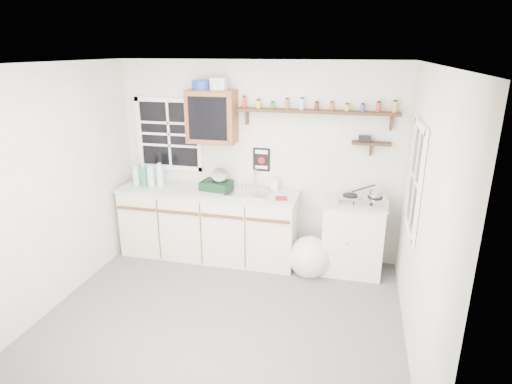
{
  "coord_description": "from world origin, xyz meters",
  "views": [
    {
      "loc": [
        1.21,
        -3.57,
        2.62
      ],
      "look_at": [
        0.23,
        0.55,
        1.2
      ],
      "focal_mm": 30.0,
      "sensor_mm": 36.0,
      "label": 1
    }
  ],
  "objects_px": {
    "right_cabinet": "(353,236)",
    "main_cabinet": "(209,223)",
    "upper_cabinet": "(212,117)",
    "spice_shelf": "(317,111)",
    "dish_rack": "(217,183)",
    "hotplate": "(362,199)"
  },
  "relations": [
    {
      "from": "spice_shelf",
      "to": "hotplate",
      "type": "relative_size",
      "value": 3.23
    },
    {
      "from": "main_cabinet",
      "to": "dish_rack",
      "type": "bearing_deg",
      "value": 15.49
    },
    {
      "from": "dish_rack",
      "to": "hotplate",
      "type": "relative_size",
      "value": 0.67
    },
    {
      "from": "upper_cabinet",
      "to": "hotplate",
      "type": "bearing_deg",
      "value": -4.22
    },
    {
      "from": "right_cabinet",
      "to": "main_cabinet",
      "type": "bearing_deg",
      "value": -179.21
    },
    {
      "from": "hotplate",
      "to": "main_cabinet",
      "type": "bearing_deg",
      "value": 175.07
    },
    {
      "from": "main_cabinet",
      "to": "right_cabinet",
      "type": "relative_size",
      "value": 2.54
    },
    {
      "from": "hotplate",
      "to": "dish_rack",
      "type": "bearing_deg",
      "value": 174.01
    },
    {
      "from": "right_cabinet",
      "to": "spice_shelf",
      "type": "xyz_separation_m",
      "value": [
        -0.52,
        0.19,
        1.47
      ]
    },
    {
      "from": "hotplate",
      "to": "spice_shelf",
      "type": "bearing_deg",
      "value": 155.75
    },
    {
      "from": "upper_cabinet",
      "to": "spice_shelf",
      "type": "height_order",
      "value": "upper_cabinet"
    },
    {
      "from": "main_cabinet",
      "to": "upper_cabinet",
      "type": "xyz_separation_m",
      "value": [
        0.03,
        0.14,
        1.36
      ]
    },
    {
      "from": "main_cabinet",
      "to": "hotplate",
      "type": "bearing_deg",
      "value": 0.16
    },
    {
      "from": "spice_shelf",
      "to": "dish_rack",
      "type": "relative_size",
      "value": 4.8
    },
    {
      "from": "upper_cabinet",
      "to": "hotplate",
      "type": "height_order",
      "value": "upper_cabinet"
    },
    {
      "from": "main_cabinet",
      "to": "upper_cabinet",
      "type": "relative_size",
      "value": 3.55
    },
    {
      "from": "hotplate",
      "to": "right_cabinet",
      "type": "bearing_deg",
      "value": 160.41
    },
    {
      "from": "upper_cabinet",
      "to": "hotplate",
      "type": "distance_m",
      "value": 2.08
    },
    {
      "from": "main_cabinet",
      "to": "spice_shelf",
      "type": "bearing_deg",
      "value": 9.21
    },
    {
      "from": "right_cabinet",
      "to": "spice_shelf",
      "type": "relative_size",
      "value": 0.48
    },
    {
      "from": "right_cabinet",
      "to": "dish_rack",
      "type": "relative_size",
      "value": 2.29
    },
    {
      "from": "upper_cabinet",
      "to": "dish_rack",
      "type": "bearing_deg",
      "value": -51.96
    }
  ]
}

